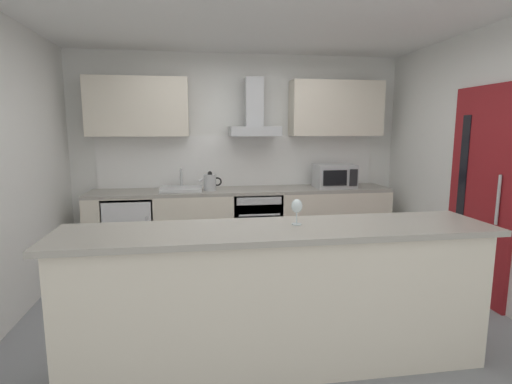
{
  "coord_description": "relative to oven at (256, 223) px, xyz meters",
  "views": [
    {
      "loc": [
        -0.58,
        -3.31,
        1.65
      ],
      "look_at": [
        -0.01,
        0.38,
        1.05
      ],
      "focal_mm": 27.62,
      "sensor_mm": 36.0,
      "label": 1
    }
  ],
  "objects": [
    {
      "name": "ground",
      "position": [
        -0.16,
        -1.53,
        -0.47
      ],
      "size": [
        5.26,
        4.75,
        0.02
      ],
      "primitive_type": "cube",
      "color": "gray"
    },
    {
      "name": "ceiling",
      "position": [
        -0.16,
        -1.53,
        2.15
      ],
      "size": [
        5.26,
        4.75,
        0.02
      ],
      "primitive_type": "cube",
      "color": "white"
    },
    {
      "name": "wall_back",
      "position": [
        -0.16,
        0.41,
        0.84
      ],
      "size": [
        5.26,
        0.12,
        2.6
      ],
      "primitive_type": "cube",
      "color": "white",
      "rests_on": "ground"
    },
    {
      "name": "wall_right",
      "position": [
        2.03,
        -1.53,
        0.84
      ],
      "size": [
        0.12,
        4.75,
        2.6
      ],
      "primitive_type": "cube",
      "color": "white",
      "rests_on": "ground"
    },
    {
      "name": "backsplash_tile",
      "position": [
        -0.16,
        0.33,
        0.77
      ],
      "size": [
        3.62,
        0.02,
        0.66
      ],
      "primitive_type": "cube",
      "color": "white"
    },
    {
      "name": "counter_back",
      "position": [
        -0.16,
        0.03,
        -0.01
      ],
      "size": [
        3.75,
        0.6,
        0.9
      ],
      "color": "beige",
      "rests_on": "ground"
    },
    {
      "name": "counter_island",
      "position": [
        -0.2,
        -2.33,
        0.04
      ],
      "size": [
        2.93,
        0.64,
        1.0
      ],
      "color": "beige",
      "rests_on": "ground"
    },
    {
      "name": "upper_cabinets",
      "position": [
        -0.16,
        0.18,
        1.45
      ],
      "size": [
        3.7,
        0.32,
        0.7
      ],
      "color": "beige"
    },
    {
      "name": "side_door",
      "position": [
        1.95,
        -1.49,
        0.57
      ],
      "size": [
        0.08,
        0.85,
        2.05
      ],
      "color": "maroon",
      "rests_on": "ground"
    },
    {
      "name": "oven",
      "position": [
        0.0,
        0.0,
        0.0
      ],
      "size": [
        0.6,
        0.62,
        0.8
      ],
      "color": "slate",
      "rests_on": "ground"
    },
    {
      "name": "refrigerator",
      "position": [
        -1.53,
        -0.0,
        -0.03
      ],
      "size": [
        0.58,
        0.6,
        0.85
      ],
      "color": "white",
      "rests_on": "ground"
    },
    {
      "name": "microwave",
      "position": [
        1.02,
        -0.03,
        0.59
      ],
      "size": [
        0.5,
        0.38,
        0.3
      ],
      "color": "#B7BABC",
      "rests_on": "counter_back"
    },
    {
      "name": "sink",
      "position": [
        -0.92,
        0.01,
        0.47
      ],
      "size": [
        0.5,
        0.4,
        0.26
      ],
      "color": "silver",
      "rests_on": "counter_back"
    },
    {
      "name": "kettle",
      "position": [
        -0.57,
        -0.03,
        0.55
      ],
      "size": [
        0.29,
        0.15,
        0.24
      ],
      "color": "#B7BABC",
      "rests_on": "counter_back"
    },
    {
      "name": "range_hood",
      "position": [
        0.0,
        0.13,
        1.33
      ],
      "size": [
        0.62,
        0.45,
        0.72
      ],
      "color": "#B7BABC"
    },
    {
      "name": "wine_glass",
      "position": [
        -0.06,
        -2.27,
        0.66
      ],
      "size": [
        0.08,
        0.08,
        0.18
      ],
      "color": "silver",
      "rests_on": "counter_island"
    }
  ]
}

